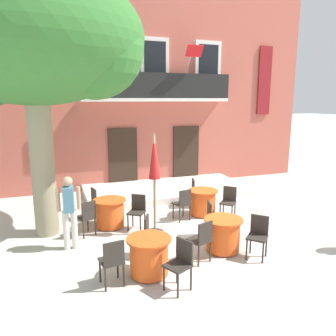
{
  "coord_description": "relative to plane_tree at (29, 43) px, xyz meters",
  "views": [
    {
      "loc": [
        -3.45,
        -7.17,
        3.33
      ],
      "look_at": [
        -0.15,
        2.02,
        1.3
      ],
      "focal_mm": 35.01,
      "sensor_mm": 36.0,
      "label": 1
    }
  ],
  "objects": [
    {
      "name": "cafe_chair_middle_1",
      "position": [
        4.35,
        -2.91,
        -4.08
      ],
      "size": [
        0.57,
        0.57,
        0.91
      ],
      "color": "#2D2823",
      "rests_on": "ground"
    },
    {
      "name": "cafe_chair_near_tree_2",
      "position": [
        2.31,
        -0.5,
        -4.08
      ],
      "size": [
        0.56,
        0.56,
        0.91
      ],
      "color": "#2D2823",
      "rests_on": "ground"
    },
    {
      "name": "plane_tree",
      "position": [
        0.0,
        0.0,
        0.0
      ],
      "size": [
        5.23,
        4.59,
        6.26
      ],
      "color": "gray",
      "rests_on": "ground"
    },
    {
      "name": "cafe_chair_front_1",
      "position": [
        2.2,
        -2.14,
        -4.08
      ],
      "size": [
        0.54,
        0.54,
        0.91
      ],
      "color": "#2D2823",
      "rests_on": "ground"
    },
    {
      "name": "cafe_table_middle",
      "position": [
        3.79,
        -2.42,
        -4.21
      ],
      "size": [
        0.86,
        0.86,
        0.76
      ],
      "color": "#EA561E",
      "rests_on": "ground"
    },
    {
      "name": "cafe_chair_near_tree_0",
      "position": [
        1.44,
        0.59,
        -4.08
      ],
      "size": [
        0.47,
        0.47,
        0.91
      ],
      "color": "#2D2823",
      "rests_on": "ground"
    },
    {
      "name": "ground_plane",
      "position": [
        3.76,
        -1.28,
        -4.61
      ],
      "size": [
        120.0,
        120.0,
        0.0
      ],
      "primitive_type": "plane",
      "color": "beige"
    },
    {
      "name": "cafe_chair_far_side_0",
      "position": [
        4.52,
        0.62,
        -4.08
      ],
      "size": [
        0.49,
        0.49,
        0.91
      ],
      "color": "#2D2823",
      "rests_on": "ground"
    },
    {
      "name": "cafe_chair_near_tree_1",
      "position": [
        1.02,
        -0.54,
        -4.08
      ],
      "size": [
        0.54,
        0.54,
        0.91
      ],
      "color": "#2D2823",
      "rests_on": "ground"
    },
    {
      "name": "cafe_chair_middle_2",
      "position": [
        3.92,
        -1.67,
        -4.08
      ],
      "size": [
        0.5,
        0.5,
        0.91
      ],
      "color": "#2D2823",
      "rests_on": "ground"
    },
    {
      "name": "pedestrian_mid_plaza",
      "position": [
        0.59,
        -1.15,
        -3.65
      ],
      "size": [
        0.53,
        0.36,
        1.69
      ],
      "color": "silver",
      "rests_on": "ground"
    },
    {
      "name": "building_facade",
      "position": [
        4.15,
        5.71,
        -0.86
      ],
      "size": [
        13.0,
        5.09,
        7.5
      ],
      "color": "#BC5B4C",
      "rests_on": "ground"
    },
    {
      "name": "cafe_table_far_side",
      "position": [
        4.39,
        -0.13,
        -4.21
      ],
      "size": [
        0.86,
        0.86,
        0.76
      ],
      "color": "#EA561E",
      "rests_on": "ground"
    },
    {
      "name": "cafe_chair_front_0",
      "position": [
        2.33,
        -3.49,
        -4.08
      ],
      "size": [
        0.53,
        0.53,
        0.91
      ],
      "color": "#2D2823",
      "rests_on": "ground"
    },
    {
      "name": "cafe_chair_front_2",
      "position": [
        1.2,
        -3.02,
        -4.08
      ],
      "size": [
        0.45,
        0.45,
        0.91
      ],
      "color": "#2D2823",
      "rests_on": "ground"
    },
    {
      "name": "cafe_table_near_tree",
      "position": [
        1.65,
        -0.14,
        -4.21
      ],
      "size": [
        0.86,
        0.86,
        0.76
      ],
      "color": "#EA561E",
      "rests_on": "ground"
    },
    {
      "name": "cafe_umbrella",
      "position": [
        2.63,
        -1.01,
        -2.94
      ],
      "size": [
        0.44,
        0.44,
        2.55
      ],
      "color": "#997A56",
      "rests_on": "ground"
    },
    {
      "name": "cafe_chair_far_side_2",
      "position": [
        4.97,
        -0.6,
        -4.08
      ],
      "size": [
        0.57,
        0.57,
        0.91
      ],
      "color": "#2D2823",
      "rests_on": "ground"
    },
    {
      "name": "cafe_chair_middle_0",
      "position": [
        3.1,
        -2.73,
        -4.08
      ],
      "size": [
        0.51,
        0.51,
        0.91
      ],
      "color": "#2D2823",
      "rests_on": "ground"
    },
    {
      "name": "cafe_chair_far_side_1",
      "position": [
        3.67,
        -0.35,
        -4.08
      ],
      "size": [
        0.47,
        0.47,
        0.91
      ],
      "color": "#2D2823",
      "rests_on": "ground"
    },
    {
      "name": "entrance_step_platform",
      "position": [
        4.15,
        2.36,
        -4.48
      ],
      "size": [
        5.78,
        2.72,
        0.25
      ],
      "primitive_type": "cube",
      "color": "silver",
      "rests_on": "ground"
    },
    {
      "name": "cafe_table_front",
      "position": [
        1.93,
        -2.85,
        -4.21
      ],
      "size": [
        0.86,
        0.86,
        0.76
      ],
      "color": "#EA561E",
      "rests_on": "ground"
    }
  ]
}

